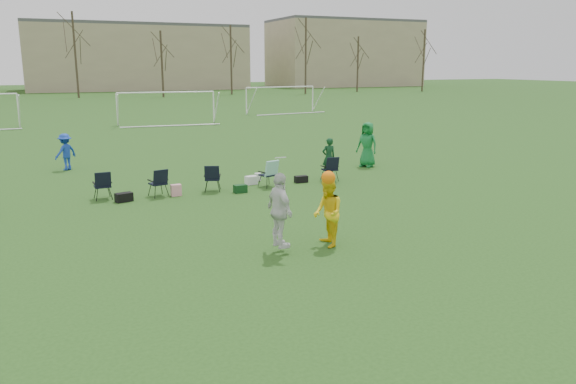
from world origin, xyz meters
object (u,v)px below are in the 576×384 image
fielder_green_far (367,145)px  goal_mid (166,99)px  fielder_blue (65,152)px  center_contest (306,211)px  goal_right (281,92)px

fielder_green_far → goal_mid: goal_mid is taller
fielder_blue → center_contest: center_contest is taller
goal_mid → goal_right: 13.42m
fielder_blue → goal_mid: (8.01, 17.61, 1.14)m
fielder_blue → goal_right: bearing=-166.4°
fielder_green_far → center_contest: center_contest is taller
fielder_blue → goal_right: 30.97m
fielder_blue → center_contest: size_ratio=0.66×
fielder_blue → goal_right: (20.01, 23.61, 1.14)m
fielder_green_far → goal_right: (7.66, 28.12, 0.93)m
goal_mid → center_contest: bearing=-91.6°
fielder_blue → center_contest: (4.91, -13.85, 0.19)m
fielder_blue → goal_right: size_ratio=0.21×
fielder_green_far → goal_mid: 22.56m
center_contest → goal_right: bearing=68.0°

